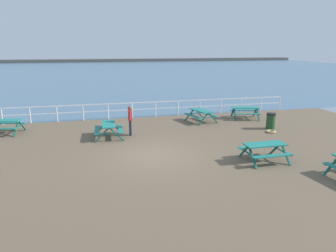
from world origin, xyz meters
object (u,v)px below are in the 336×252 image
Objects in this scene: picnic_table_near_right at (109,127)px; picnic_table_far_right at (245,110)px; picnic_table_near_left at (5,123)px; picnic_table_mid_centre at (265,148)px; picnic_table_far_left at (201,113)px; litter_bin at (271,121)px; visitor at (130,119)px.

picnic_table_near_right is 0.87× the size of picnic_table_far_right.
picnic_table_mid_centre is at bearing -18.64° from picnic_table_near_left.
picnic_table_far_right is (3.26, 0.17, 0.00)m from picnic_table_far_left.
litter_bin is at bearing -71.24° from picnic_table_far_right.
visitor is 1.75× the size of litter_bin.
litter_bin is (0.20, -2.84, -0.10)m from picnic_table_far_right.
picnic_table_far_right is at bearing -102.68° from picnic_table_far_left.
picnic_table_mid_centre is 8.18m from picnic_table_far_right.
picnic_table_far_right is 2.23× the size of litter_bin.
picnic_table_near_right is 1.25m from visitor.
visitor is (1.19, 0.15, 0.36)m from picnic_table_near_right.
visitor is (6.86, -2.05, 0.36)m from picnic_table_near_left.
picnic_table_mid_centre is at bearing -124.22° from litter_bin.
litter_bin is at bearing -179.07° from visitor.
picnic_table_near_left is 1.16× the size of picnic_table_mid_centre.
picnic_table_far_left is at bearing -151.91° from visitor.
picnic_table_far_left is (-0.22, 7.43, 0.00)m from picnic_table_mid_centre.
picnic_table_near_right is at bearing 94.65° from picnic_table_far_left.
picnic_table_far_left is 2.25× the size of litter_bin.
litter_bin is at bearing -90.77° from picnic_table_near_right.
picnic_table_mid_centre is 7.44m from picnic_table_far_left.
picnic_table_far_left is at bearing 13.24° from picnic_table_near_left.
picnic_table_near_right and picnic_table_mid_centre have the same top height.
picnic_table_near_left is 6.09m from picnic_table_near_right.
visitor reaches higher than picnic_table_far_right.
picnic_table_near_left is at bearing -164.53° from picnic_table_far_right.
picnic_table_near_left is at bearing 147.94° from picnic_table_mid_centre.
picnic_table_near_right is 1.11× the size of visitor.
picnic_table_far_left is 1.01× the size of picnic_table_far_right.
picnic_table_near_left is 14.08m from picnic_table_mid_centre.
picnic_table_far_right is at bearing -73.69° from picnic_table_near_right.
visitor is (-5.12, 5.34, 0.36)m from picnic_table_mid_centre.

